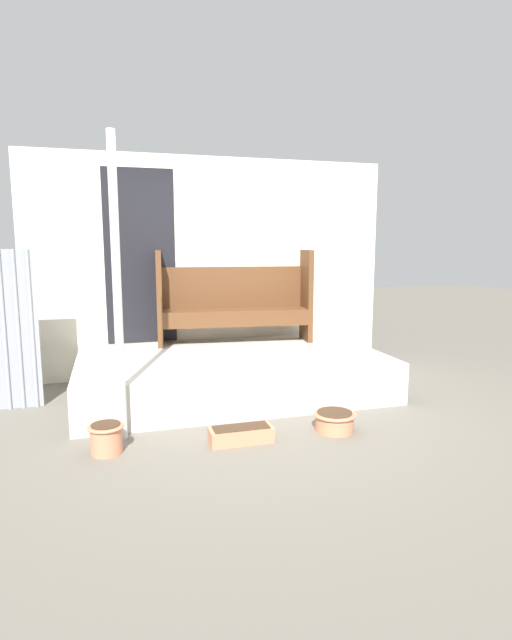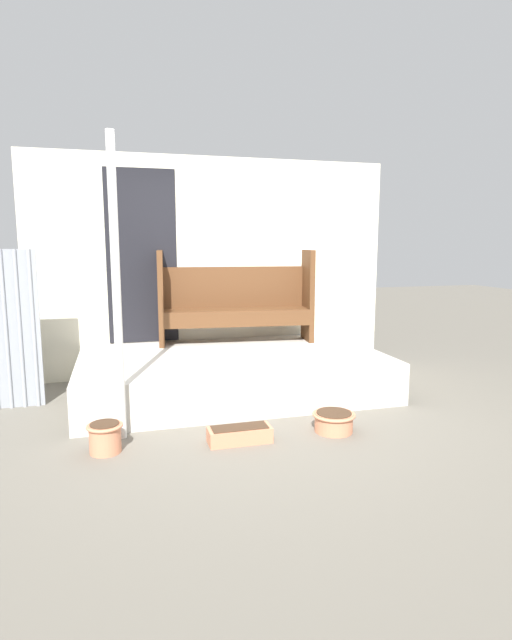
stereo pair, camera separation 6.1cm
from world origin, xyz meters
The scene contains 8 objects.
ground_plane centered at (0.00, 0.00, 0.00)m, with size 24.00×24.00×0.00m, color #666056.
porch_slab centered at (0.00, 0.90, 0.21)m, with size 3.15×1.81×0.42m.
house_wall centered at (-0.04, 1.84, 1.31)m, with size 4.35×0.08×2.60m.
support_post centered at (-1.15, -0.09, 1.22)m, with size 0.07×0.07×2.44m.
bench centered at (0.19, 1.54, 0.94)m, with size 1.83×0.58×1.09m.
flower_pot_left centered at (-1.28, -0.36, 0.13)m, with size 0.28×0.28×0.23m.
flower_pot_middle centered at (0.59, -0.42, 0.09)m, with size 0.37×0.37×0.17m.
planter_box_rect centered at (-0.24, -0.44, 0.06)m, with size 0.51×0.20×0.13m.
Camera 2 is at (-1.13, -4.17, 1.59)m, focal length 28.00 mm.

